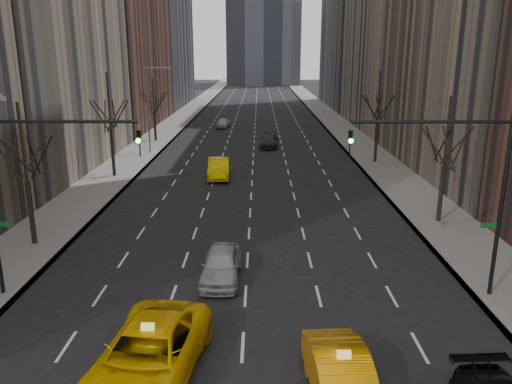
{
  "coord_description": "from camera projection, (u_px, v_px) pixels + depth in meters",
  "views": [
    {
      "loc": [
        0.59,
        -8.11,
        10.42
      ],
      "look_at": [
        0.44,
        16.67,
        3.5
      ],
      "focal_mm": 35.0,
      "sensor_mm": 36.0,
      "label": 1
    }
  ],
  "objects": [
    {
      "name": "sidewalk_left",
      "position": [
        177.0,
        122.0,
        78.09
      ],
      "size": [
        4.5,
        320.0,
        0.15
      ],
      "primitive_type": "cube",
      "color": "slate",
      "rests_on": "ground"
    },
    {
      "name": "sidewalk_right",
      "position": [
        333.0,
        122.0,
        77.94
      ],
      "size": [
        4.5,
        320.0,
        0.15
      ],
      "primitive_type": "cube",
      "color": "slate",
      "rests_on": "ground"
    },
    {
      "name": "tree_lw_b",
      "position": [
        27.0,
        181.0,
        27.02
      ],
      "size": [
        3.36,
        3.5,
        7.82
      ],
      "color": "black",
      "rests_on": "ground"
    },
    {
      "name": "tree_lw_c",
      "position": [
        111.0,
        131.0,
        42.35
      ],
      "size": [
        3.36,
        3.5,
        8.74
      ],
      "color": "black",
      "rests_on": "ground"
    },
    {
      "name": "tree_lw_d",
      "position": [
        154.0,
        112.0,
        59.81
      ],
      "size": [
        3.36,
        3.5,
        7.36
      ],
      "color": "black",
      "rests_on": "ground"
    },
    {
      "name": "tree_rw_b",
      "position": [
        444.0,
        166.0,
        30.73
      ],
      "size": [
        3.36,
        3.5,
        7.82
      ],
      "color": "black",
      "rests_on": "ground"
    },
    {
      "name": "tree_rw_c",
      "position": [
        377.0,
        122.0,
        47.98
      ],
      "size": [
        3.36,
        3.5,
        8.74
      ],
      "color": "black",
      "rests_on": "ground"
    },
    {
      "name": "traffic_mast_left",
      "position": [
        26.0,
        176.0,
        20.75
      ],
      "size": [
        6.69,
        0.39,
        8.0
      ],
      "color": "black",
      "rests_on": "ground"
    },
    {
      "name": "traffic_mast_right",
      "position": [
        464.0,
        176.0,
        20.64
      ],
      "size": [
        6.69,
        0.39,
        8.0
      ],
      "color": "black",
      "rests_on": "ground"
    },
    {
      "name": "streetlight_far",
      "position": [
        151.0,
        100.0,
        52.51
      ],
      "size": [
        2.83,
        0.22,
        9.0
      ],
      "color": "slate",
      "rests_on": "ground"
    },
    {
      "name": "taxi_suv",
      "position": [
        149.0,
        355.0,
        16.26
      ],
      "size": [
        3.85,
        6.89,
        1.82
      ],
      "primitive_type": "imported",
      "rotation": [
        0.0,
        0.0,
        -0.13
      ],
      "color": "#F5BD05",
      "rests_on": "ground"
    },
    {
      "name": "taxi_sedan",
      "position": [
        342.0,
        381.0,
        15.1
      ],
      "size": [
        2.15,
        5.11,
        1.64
      ],
      "primitive_type": "imported",
      "rotation": [
        0.0,
        0.0,
        0.08
      ],
      "color": "orange",
      "rests_on": "ground"
    },
    {
      "name": "silver_sedan_ahead",
      "position": [
        221.0,
        265.0,
        23.58
      ],
      "size": [
        1.89,
        4.48,
        1.51
      ],
      "primitive_type": "imported",
      "rotation": [
        0.0,
        0.0,
        -0.02
      ],
      "color": "#9C9EA3",
      "rests_on": "ground"
    },
    {
      "name": "far_taxi",
      "position": [
        219.0,
        168.0,
        43.0
      ],
      "size": [
        2.05,
        5.14,
        1.66
      ],
      "primitive_type": "imported",
      "rotation": [
        0.0,
        0.0,
        0.06
      ],
      "color": "yellow",
      "rests_on": "ground"
    },
    {
      "name": "far_suv_grey",
      "position": [
        269.0,
        141.0,
        57.08
      ],
      "size": [
        2.29,
        5.17,
        1.48
      ],
      "primitive_type": "imported",
      "rotation": [
        0.0,
        0.0,
        -0.05
      ],
      "color": "#2A2A2F",
      "rests_on": "ground"
    },
    {
      "name": "far_car_white",
      "position": [
        223.0,
        123.0,
        71.94
      ],
      "size": [
        1.97,
        4.11,
        1.36
      ],
      "primitive_type": "imported",
      "rotation": [
        0.0,
        0.0,
        -0.09
      ],
      "color": "#BDBDBD",
      "rests_on": "ground"
    }
  ]
}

